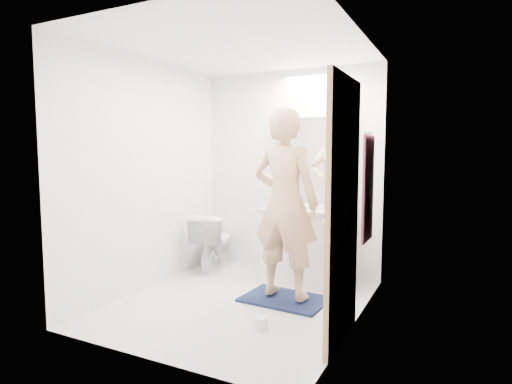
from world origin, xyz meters
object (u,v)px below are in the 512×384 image
Objects in this scene: medicine_cabinet at (312,147)px; soap_bottle_a at (284,195)px; toilet at (213,242)px; toothbrush_cup at (336,204)px; person at (285,203)px; toilet_paper_roll at (261,323)px; vanity_cabinet at (307,246)px; soap_bottle_b at (298,199)px.

soap_bottle_a is at bearing -168.94° from medicine_cabinet.
toilet is at bearing -164.06° from medicine_cabinet.
soap_bottle_a is at bearing -179.07° from toothbrush_cup.
person reaches higher than soap_bottle_a.
person is (1.20, -0.60, 0.61)m from toilet.
person is 0.94m from soap_bottle_a.
toothbrush_cup reaches higher than toilet.
toilet is 0.38× the size of person.
person is 1.14m from toilet_paper_roll.
toilet is 3.01× the size of soap_bottle_a.
vanity_cabinet is 0.50× the size of person.
soap_bottle_b reaches higher than vanity_cabinet.
soap_bottle_a is (0.83, 0.26, 0.59)m from toilet.
person reaches higher than toilet.
soap_bottle_a is 2.11× the size of toilet_paper_roll.
soap_bottle_a is (-0.31, -0.06, -0.56)m from medicine_cabinet.
soap_bottle_a is at bearing -169.63° from soap_bottle_b.
toothbrush_cup is at bearing 179.43° from toilet.
person is 16.51× the size of toilet_paper_roll.
soap_bottle_b is (-0.17, 0.18, 0.51)m from vanity_cabinet.
medicine_cabinet reaches higher than vanity_cabinet.
soap_bottle_b is at bearing 100.27° from toilet_paper_roll.
soap_bottle_a is 0.62m from toothbrush_cup.
person reaches higher than medicine_cabinet.
toothbrush_cup is at bearing 84.13° from toilet_paper_roll.
toothbrush_cup is at bearing -102.10° from person.
soap_bottle_a is 0.17m from soap_bottle_b.
person is at bearing 142.03° from toilet.
soap_bottle_a is 2.42× the size of toothbrush_cup.
toothbrush_cup is 1.78m from toilet_paper_roll.
person is at bearing -87.58° from vanity_cabinet.
soap_bottle_b is at bearing -168.16° from medicine_cabinet.
medicine_cabinet reaches higher than toilet_paper_roll.
medicine_cabinet is 0.62m from soap_bottle_b.
medicine_cabinet is 8.00× the size of toilet_paper_roll.
toilet is (-1.17, -0.11, -0.04)m from vanity_cabinet.
soap_bottle_b is at bearing 134.16° from vanity_cabinet.
person reaches higher than toothbrush_cup.
person is (0.06, -0.93, -0.54)m from medicine_cabinet.
toilet is 1.47m from person.
toothbrush_cup is (1.44, 0.27, 0.52)m from toilet.
toilet is at bearing -169.22° from toothbrush_cup.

